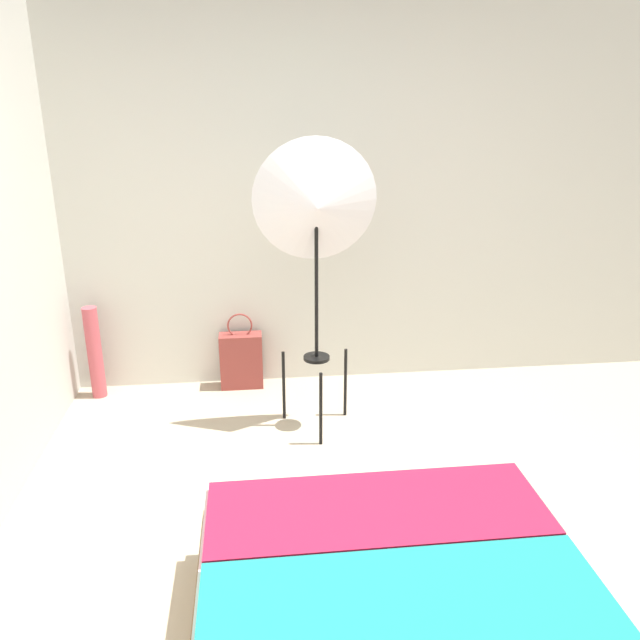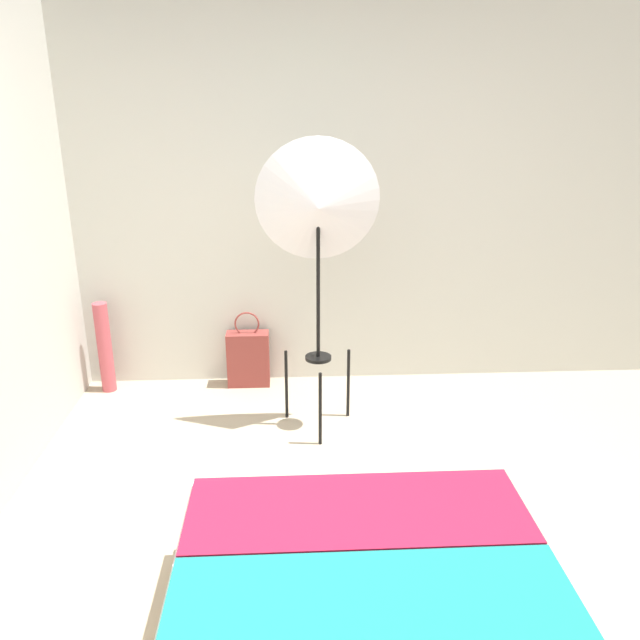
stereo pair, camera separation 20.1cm
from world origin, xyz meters
name	(u,v)px [view 2 (the right image)]	position (x,y,z in m)	size (l,w,h in m)	color
ground_plane	(330,602)	(0.00, 0.00, 0.00)	(14.00, 14.00, 0.00)	tan
wall_back	(309,199)	(0.00, 2.22, 1.30)	(8.00, 0.05, 2.60)	beige
photo_umbrella	(318,207)	(0.02, 1.47, 1.37)	(0.72, 0.37, 1.75)	black
tote_bag	(248,358)	(-0.44, 2.09, 0.20)	(0.30, 0.14, 0.55)	brown
paper_roll	(105,348)	(-1.42, 2.05, 0.32)	(0.10, 0.10, 0.64)	#BC4C56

